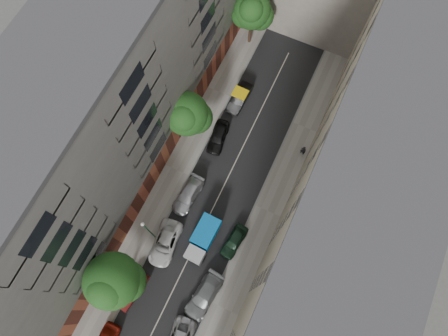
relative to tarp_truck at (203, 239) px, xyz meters
The scene contains 19 objects.
ground 5.97m from the tarp_truck, 95.90° to the left, with size 120.00×120.00×0.00m, color #4C4C49.
road_surface 5.96m from the tarp_truck, 95.90° to the left, with size 8.00×44.00×0.02m, color black.
sidewalk_left 8.50m from the tarp_truck, 136.43° to the left, with size 3.00×44.00×0.15m, color gray.
sidewalk_right 7.69m from the tarp_truck, 49.82° to the left, with size 3.00×44.00×0.15m, color gray.
building_left 15.64m from the tarp_truck, 153.43° to the left, with size 8.00×44.00×20.00m, color #53504D.
building_right 14.77m from the tarp_truck, 29.16° to the left, with size 8.00×44.00×20.00m, color #BBAD92.
tarp_truck is the anchor object (origin of this frame).
car_left_1 8.70m from the tarp_truck, 118.93° to the right, with size 1.44×4.13×1.36m, color #4E100F.
car_left_2 3.98m from the tarp_truck, 149.56° to the right, with size 2.33×5.06×1.41m, color silver.
car_left_3 5.12m from the tarp_truck, 134.93° to the left, with size 1.92×4.72×1.37m, color #B4B4B9.
car_left_4 11.77m from the tarp_truck, 107.71° to the left, with size 1.72×4.27×1.46m, color black.
car_left_5 17.15m from the tarp_truck, 101.44° to the left, with size 1.53×4.38×1.44m, color black.
car_right_1 5.64m from the tarp_truck, 62.82° to the right, with size 2.11×5.18×1.50m, color gray.
car_right_2 3.29m from the tarp_truck, 21.84° to the left, with size 1.57×3.89×1.33m, color black.
tree_near 9.91m from the tarp_truck, 124.49° to the right, with size 5.43×5.17×8.03m.
tree_mid 12.89m from the tarp_truck, 122.93° to the left, with size 5.04×4.73×7.16m.
tree_far 25.88m from the tarp_truck, 102.86° to the left, with size 4.73×4.36×7.93m.
lamp_post 6.03m from the tarp_truck, 158.92° to the right, with size 0.36×0.36×6.99m.
pedestrian 14.80m from the tarp_truck, 66.93° to the left, with size 0.63×0.42×1.74m, color black.
Camera 1 is at (5.42, -10.97, 42.34)m, focal length 32.00 mm.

